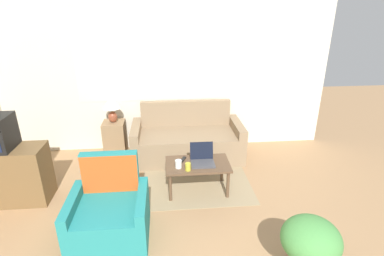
# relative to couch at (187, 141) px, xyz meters

# --- Properties ---
(wall_back) EXTENTS (6.16, 0.06, 2.60)m
(wall_back) POSITION_rel_couch_xyz_m (-0.55, 0.44, 1.03)
(wall_back) COLOR silver
(wall_back) RESTS_ON ground_plane
(rug) EXTENTS (1.58, 1.88, 0.01)m
(rug) POSITION_rel_couch_xyz_m (0.06, -0.57, -0.28)
(rug) COLOR #9E8966
(rug) RESTS_ON ground_plane
(couch) EXTENTS (1.85, 0.86, 0.90)m
(couch) POSITION_rel_couch_xyz_m (0.00, 0.00, 0.00)
(couch) COLOR #937A5B
(couch) RESTS_ON ground_plane
(armchair) EXTENTS (0.84, 0.74, 0.92)m
(armchair) POSITION_rel_couch_xyz_m (-1.01, -1.88, -0.01)
(armchair) COLOR teal
(armchair) RESTS_ON ground_plane
(tv_dresser) EXTENTS (1.14, 0.46, 0.77)m
(tv_dresser) POSITION_rel_couch_xyz_m (-2.51, -1.09, 0.10)
(tv_dresser) COLOR brown
(tv_dresser) RESTS_ON ground_plane
(side_table) EXTENTS (0.36, 0.36, 0.61)m
(side_table) POSITION_rel_couch_xyz_m (-1.24, 0.16, 0.02)
(side_table) COLOR #937551
(side_table) RESTS_ON ground_plane
(table_lamp) EXTENTS (0.31, 0.31, 0.46)m
(table_lamp) POSITION_rel_couch_xyz_m (-1.24, 0.16, 0.64)
(table_lamp) COLOR brown
(table_lamp) RESTS_ON side_table
(coffee_table) EXTENTS (0.88, 0.53, 0.43)m
(coffee_table) POSITION_rel_couch_xyz_m (0.06, -1.08, 0.09)
(coffee_table) COLOR brown
(coffee_table) RESTS_ON ground_plane
(laptop) EXTENTS (0.32, 0.31, 0.26)m
(laptop) POSITION_rel_couch_xyz_m (0.13, -1.06, 0.21)
(laptop) COLOR #47474C
(laptop) RESTS_ON coffee_table
(cup_navy) EXTENTS (0.07, 0.07, 0.10)m
(cup_navy) POSITION_rel_couch_xyz_m (-0.09, -1.25, 0.20)
(cup_navy) COLOR gold
(cup_navy) RESTS_ON coffee_table
(cup_yellow) EXTENTS (0.09, 0.09, 0.11)m
(cup_yellow) POSITION_rel_couch_xyz_m (-0.21, -1.17, 0.20)
(cup_yellow) COLOR white
(cup_yellow) RESTS_ON coffee_table
(tv_remote) EXTENTS (0.10, 0.15, 0.02)m
(tv_remote) POSITION_rel_couch_xyz_m (-0.13, -0.97, 0.16)
(tv_remote) COLOR black
(tv_remote) RESTS_ON coffee_table
(potted_plant) EXTENTS (0.54, 0.54, 0.67)m
(potted_plant) POSITION_rel_couch_xyz_m (0.92, -2.65, 0.14)
(potted_plant) COLOR #4C4C4C
(potted_plant) RESTS_ON ground_plane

